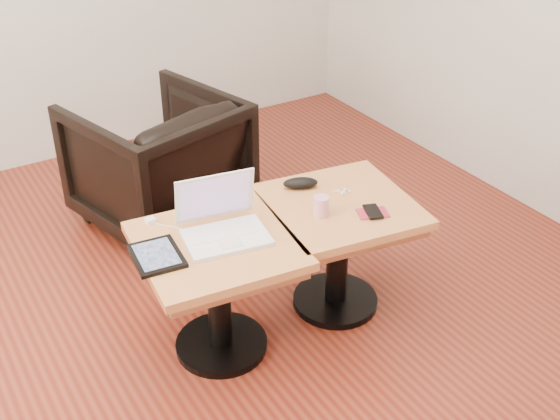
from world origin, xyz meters
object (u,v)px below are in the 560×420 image
laptop (222,224)px  armchair (158,162)px  side_table_left (217,270)px  striped_cup (321,206)px  side_table_right (339,229)px

laptop → armchair: laptop is taller
side_table_left → striped_cup: (0.46, -0.05, 0.18)m
side_table_right → laptop: (-0.54, 0.05, 0.18)m
laptop → armchair: (0.16, 1.06, -0.24)m
side_table_right → armchair: armchair is taller
side_table_right → striped_cup: (-0.13, -0.04, 0.18)m
laptop → side_table_left: bearing=-136.1°
side_table_right → laptop: bearing=-176.7°
side_table_right → striped_cup: size_ratio=8.09×
striped_cup → armchair: size_ratio=0.11×
armchair → laptop: bearing=67.0°
side_table_left → laptop: bearing=40.4°
side_table_left → striped_cup: size_ratio=7.87×
side_table_right → laptop: laptop is taller
laptop → striped_cup: laptop is taller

